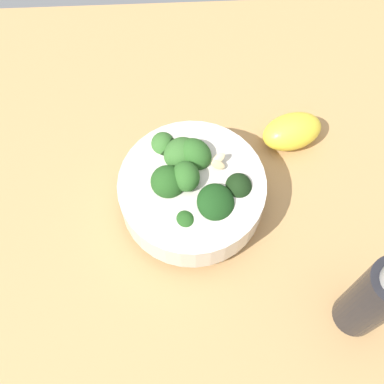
# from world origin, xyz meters

# --- Properties ---
(ground_plane) EXTENTS (0.70, 0.70, 0.03)m
(ground_plane) POSITION_xyz_m (0.00, 0.00, -0.02)
(ground_plane) COLOR tan
(bowl_of_broccoli) EXTENTS (0.18, 0.18, 0.10)m
(bowl_of_broccoli) POSITION_xyz_m (0.05, 0.01, 0.04)
(bowl_of_broccoli) COLOR silver
(bowl_of_broccoli) RESTS_ON ground_plane
(lemon_wedge) EXTENTS (0.09, 0.07, 0.05)m
(lemon_wedge) POSITION_xyz_m (-0.09, -0.08, 0.02)
(lemon_wedge) COLOR yellow
(lemon_wedge) RESTS_ON ground_plane
(bottle_tall) EXTENTS (0.05, 0.05, 0.17)m
(bottle_tall) POSITION_xyz_m (-0.14, 0.17, 0.08)
(bottle_tall) COLOR black
(bottle_tall) RESTS_ON ground_plane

